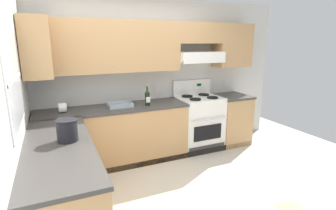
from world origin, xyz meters
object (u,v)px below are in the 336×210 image
object	(u,v)px
stove	(199,122)
bucket	(67,130)
bowl	(120,105)
paper_towel_roll	(62,108)
wine_bottle	(147,97)

from	to	relation	value
stove	bucket	xyz separation A→B (m)	(-2.23, -1.18, 0.55)
bucket	stove	bearing A→B (deg)	27.98
bowl	paper_towel_roll	distance (m)	0.81
wine_bottle	bucket	world-z (taller)	wine_bottle
bowl	bucket	world-z (taller)	bucket
wine_bottle	bowl	size ratio (longest dim) A/B	0.90
stove	wine_bottle	size ratio (longest dim) A/B	3.72
stove	paper_towel_roll	xyz separation A→B (m)	(-2.22, 0.00, 0.50)
stove	paper_towel_roll	bearing A→B (deg)	179.96
bowl	paper_towel_roll	bearing A→B (deg)	179.13
bucket	paper_towel_roll	xyz separation A→B (m)	(0.01, 1.19, -0.05)
wine_bottle	paper_towel_roll	world-z (taller)	wine_bottle
wine_bottle	bowl	xyz separation A→B (m)	(-0.41, 0.09, -0.11)
wine_bottle	paper_towel_roll	xyz separation A→B (m)	(-1.22, 0.10, -0.06)
paper_towel_roll	stove	bearing A→B (deg)	-0.04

